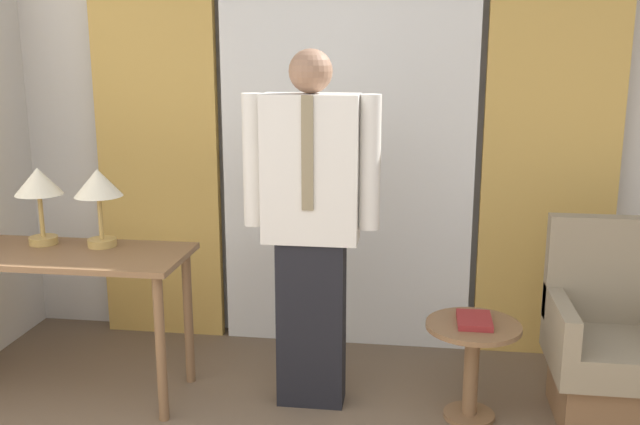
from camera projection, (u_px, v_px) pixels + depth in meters
name	position (u px, v px, depth m)	size (l,w,h in m)	color
wall_back	(349.00, 124.00, 4.30)	(10.00, 0.06, 2.70)	silver
curtain_sheer_center	(347.00, 136.00, 4.19)	(1.49, 0.06, 2.58)	white
curtain_drape_left	(157.00, 133.00, 4.35)	(0.76, 0.06, 2.58)	gold
curtain_drape_right	(552.00, 140.00, 4.03)	(0.76, 0.06, 2.58)	gold
desk	(63.00, 274.00, 3.67)	(1.29, 0.54, 0.78)	brown
table_lamp_left	(39.00, 187.00, 3.72)	(0.25, 0.25, 0.41)	tan
table_lamp_right	(98.00, 189.00, 3.67)	(0.25, 0.25, 0.41)	tan
person	(311.00, 219.00, 3.50)	(0.67, 0.22, 1.80)	black
armchair	(611.00, 351.00, 3.49)	(0.60, 0.59, 0.98)	brown
side_table	(472.00, 354.00, 3.48)	(0.46, 0.46, 0.50)	brown
book	(474.00, 320.00, 3.44)	(0.16, 0.23, 0.03)	maroon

